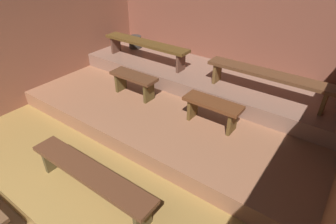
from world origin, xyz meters
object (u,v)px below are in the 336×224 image
bench_lower_center (90,175)px  bench_middle_left (134,80)px  bench_upper_right (267,77)px  bench_middle_right (212,107)px  pail_upper (135,42)px  bench_upper_left (145,45)px

bench_lower_center → bench_middle_left: bearing=117.6°
bench_lower_center → bench_upper_right: (1.03, 2.68, 0.52)m
bench_lower_center → bench_middle_right: (0.58, 1.81, 0.23)m
bench_lower_center → pail_upper: 3.80m
bench_middle_left → bench_middle_right: same height
bench_lower_center → bench_upper_left: bearing=117.6°
bench_middle_right → bench_upper_right: bearing=62.4°
bench_middle_right → pail_upper: size_ratio=3.08×
bench_middle_right → bench_upper_left: size_ratio=0.45×
bench_middle_right → bench_upper_right: 1.02m
bench_upper_left → bench_middle_right: bearing=-23.6°
pail_upper → bench_lower_center: bearing=-56.2°
bench_lower_center → bench_upper_left: size_ratio=0.94×
bench_upper_right → pail_upper: (-3.14, 0.47, -0.20)m
bench_upper_left → pail_upper: (-0.71, 0.47, -0.20)m
bench_upper_left → pail_upper: bearing=146.3°
pail_upper → bench_middle_right: bearing=-26.4°
bench_middle_left → bench_upper_left: bearing=117.6°
bench_middle_right → bench_upper_left: (-1.98, 0.86, 0.29)m
bench_middle_left → bench_upper_right: size_ratio=0.45×
bench_lower_center → pail_upper: pail_upper is taller
bench_lower_center → pail_upper: size_ratio=6.42×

